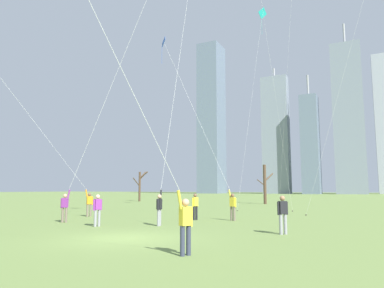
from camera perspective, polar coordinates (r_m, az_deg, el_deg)
ground_plane at (r=14.69m, az=-10.62°, el=-14.44°), size 400.00×400.00×0.00m
kite_flyer_foreground_left_purple at (r=26.64m, az=-20.29°, el=-2.61°), size 7.94×6.46×14.04m
kite_flyer_midfield_right_blue at (r=23.37m, az=4.21°, el=-4.36°), size 8.19×4.89×14.90m
kite_flyer_foreground_right_white at (r=22.02m, az=-15.53°, el=0.97°), size 5.97×3.02×17.52m
kite_flyer_midfield_center_orange at (r=21.49m, az=-3.14°, el=4.84°), size 1.81×8.45×21.73m
kite_flyer_midfield_left_red at (r=10.32m, az=-15.72°, el=18.34°), size 6.19×9.95×20.89m
bystander_strolling_midfield at (r=16.01m, az=14.15°, el=-10.48°), size 0.38×0.39×1.62m
bystander_far_off_by_trees at (r=19.38m, az=-14.72°, el=-9.84°), size 0.30×0.49×1.62m
bystander_watching_nearby at (r=22.68m, az=0.51°, el=-9.64°), size 0.31×0.48×1.62m
distant_kite_low_near_trees_green at (r=30.20m, az=25.45°, el=19.80°), size 5.71×0.50×18.05m
distant_kite_high_overhead_teal at (r=39.74m, az=10.87°, el=18.12°), size 1.76×5.50×20.73m
bare_tree_leftmost at (r=47.63m, az=11.47°, el=-6.08°), size 1.71×2.16×5.04m
bare_tree_right_of_center at (r=57.25m, az=-8.22°, el=-6.34°), size 2.00×2.97×4.70m
skyline_slender_spire at (r=146.32m, az=18.20°, el=-0.02°), size 6.48×7.55×46.60m
skyline_mid_tower_left at (r=149.93m, az=23.52°, el=3.84°), size 10.89×8.00×66.49m
skyline_tall_tower at (r=162.71m, az=3.09°, el=4.12°), size 9.63×11.33×67.21m
skyline_mid_tower_right at (r=154.46m, az=13.10°, el=1.49°), size 10.82×5.44×53.07m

